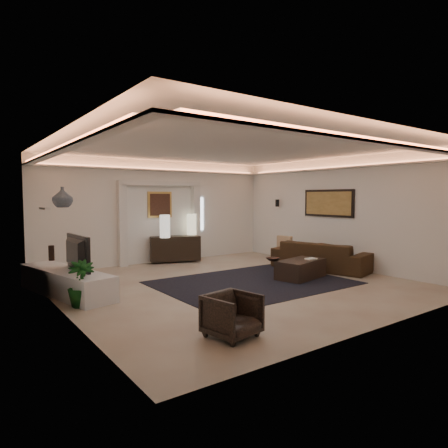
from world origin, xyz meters
TOP-DOWN VIEW (x-y plane):
  - floor at (0.00, 0.00)m, footprint 7.00×7.00m
  - ceiling at (0.00, 0.00)m, footprint 7.00×7.00m
  - wall_back at (0.00, 3.50)m, footprint 7.00×0.00m
  - wall_front at (0.00, -3.50)m, footprint 7.00×0.00m
  - wall_left at (-3.50, 0.00)m, footprint 0.00×7.00m
  - wall_right at (3.50, 0.00)m, footprint 0.00×7.00m
  - cove_soffit at (0.00, 0.00)m, footprint 7.00×7.00m
  - daylight_slit at (1.35, 3.48)m, footprint 0.25×0.03m
  - area_rug at (0.40, -0.20)m, footprint 4.00×3.00m
  - pilaster_left at (-1.15, 3.40)m, footprint 0.22×0.20m
  - pilaster_right at (1.15, 3.40)m, footprint 0.22×0.20m
  - alcove_header at (0.00, 3.40)m, footprint 2.52×0.20m
  - painting_frame at (0.00, 3.47)m, footprint 0.74×0.04m
  - painting_canvas at (0.00, 3.44)m, footprint 0.62×0.02m
  - art_panel_frame at (3.47, 0.30)m, footprint 0.04×1.64m
  - art_panel_gold at (3.44, 0.30)m, footprint 0.02×1.50m
  - wall_sconce at (3.38, 2.20)m, footprint 0.12×0.12m
  - wall_niche at (-3.44, 1.40)m, footprint 0.10×0.55m
  - console at (0.32, 3.17)m, footprint 1.47×0.88m
  - lamp_left at (-0.11, 2.95)m, footprint 0.32×0.32m
  - lamp_right at (0.92, 3.25)m, footprint 0.32×0.32m
  - media_ledge at (-3.15, 1.17)m, footprint 1.22×2.72m
  - tv at (-3.07, 0.98)m, footprint 1.18×0.21m
  - figurine at (-3.12, 2.49)m, footprint 0.16×0.16m
  - ginger_jar at (-3.15, 1.23)m, footprint 0.47×0.47m
  - plant at (-3.15, 0.11)m, footprint 0.51×0.51m
  - sofa at (2.83, -0.01)m, footprint 2.61×1.56m
  - throw_blanket at (2.76, -0.25)m, footprint 0.69×0.60m
  - throw_pillow at (2.79, 1.27)m, footprint 0.24×0.46m
  - coffee_table at (1.59, -0.48)m, footprint 1.31×0.89m
  - bowl at (0.99, -0.19)m, footprint 0.28×0.28m
  - magazine at (1.84, -0.56)m, footprint 0.25×0.19m
  - armchair at (-1.93, -2.55)m, footprint 0.74×0.75m

SIDE VIEW (x-z plane):
  - floor at x=0.00m, z-range 0.00..0.00m
  - area_rug at x=0.40m, z-range 0.00..0.01m
  - coffee_table at x=1.59m, z-range -0.02..0.43m
  - media_ledge at x=-3.15m, z-range -0.02..0.47m
  - armchair at x=-1.93m, z-range 0.00..0.59m
  - sofa at x=2.83m, z-range 0.00..0.72m
  - plant at x=-3.15m, z-range 0.00..0.79m
  - console at x=0.32m, z-range 0.05..0.75m
  - magazine at x=1.84m, z-range 0.41..0.44m
  - bowl at x=0.99m, z-range 0.41..0.48m
  - throw_blanket at x=2.76m, z-range 0.52..0.58m
  - throw_pillow at x=2.79m, z-range 0.33..0.77m
  - figurine at x=-3.12m, z-range 0.47..0.81m
  - tv at x=-3.07m, z-range 0.45..1.12m
  - lamp_left at x=-0.11m, z-range 0.78..1.40m
  - lamp_right at x=0.92m, z-range 0.78..1.40m
  - pilaster_left at x=-1.15m, z-range 0.00..2.20m
  - pilaster_right at x=1.15m, z-range 0.00..2.20m
  - daylight_slit at x=1.35m, z-range 0.85..1.85m
  - wall_back at x=0.00m, z-range -2.05..4.95m
  - wall_front at x=0.00m, z-range -2.05..4.95m
  - wall_left at x=-3.50m, z-range -2.05..4.95m
  - wall_right at x=3.50m, z-range -2.05..4.95m
  - painting_frame at x=0.00m, z-range 1.28..2.02m
  - painting_canvas at x=0.00m, z-range 1.34..1.96m
  - wall_niche at x=-3.44m, z-range 1.63..1.67m
  - wall_sconce at x=3.38m, z-range 1.57..1.79m
  - art_panel_gold at x=3.44m, z-range 1.39..2.01m
  - art_panel_frame at x=3.47m, z-range 1.33..2.07m
  - ginger_jar at x=-3.15m, z-range 1.67..2.06m
  - alcove_header at x=0.00m, z-range 2.19..2.31m
  - cove_soffit at x=0.00m, z-range 2.60..2.64m
  - ceiling at x=0.00m, z-range 2.90..2.90m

